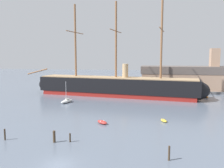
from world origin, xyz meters
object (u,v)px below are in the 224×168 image
dinghy_mid_right (164,120)px  mooring_piling_midwater (70,138)px  tall_ship (116,86)px  dockside_warehouse_right (195,79)px  seagull_in_flight (73,71)px  dinghy_near_centre (102,122)px  mooring_piling_left_pair (54,137)px  sailboat_alongside_bow (67,101)px  dinghy_far_right (206,97)px  mooring_piling_nearest (169,153)px  mooring_piling_right_pair (5,134)px  motorboat_far_left (49,91)px

dinghy_mid_right → mooring_piling_midwater: (-15.37, -14.33, 0.45)m
tall_ship → dinghy_mid_right: (14.60, -29.51, -3.17)m
dockside_warehouse_right → seagull_in_flight: size_ratio=34.74×
dinghy_near_centre → mooring_piling_left_pair: mooring_piling_left_pair is taller
dinghy_near_centre → mooring_piling_left_pair: (-5.39, -11.36, 0.62)m
seagull_in_flight → sailboat_alongside_bow: bearing=129.3°
dinghy_far_right → mooring_piling_nearest: size_ratio=1.56×
dinghy_far_right → mooring_piling_right_pair: mooring_piling_right_pair is taller
motorboat_far_left → mooring_piling_nearest: bearing=-52.0°
sailboat_alongside_bow → dinghy_far_right: bearing=20.3°
mooring_piling_left_pair → dockside_warehouse_right: 68.28m
seagull_in_flight → tall_ship: bearing=65.2°
sailboat_alongside_bow → mooring_piling_nearest: 43.38m
dinghy_near_centre → dinghy_far_right: dinghy_far_right is taller
sailboat_alongside_bow → mooring_piling_nearest: size_ratio=3.22×
sailboat_alongside_bow → motorboat_far_left: (-13.72, 17.74, 0.08)m
dockside_warehouse_right → mooring_piling_nearest: bearing=-102.7°
dinghy_near_centre → dockside_warehouse_right: 55.80m
dinghy_mid_right → mooring_piling_nearest: size_ratio=1.19×
mooring_piling_nearest → seagull_in_flight: (-22.95, 29.43, 8.80)m
dinghy_near_centre → mooring_piling_midwater: mooring_piling_midwater is taller
mooring_piling_midwater → mooring_piling_right_pair: bearing=-175.0°
mooring_piling_left_pair → dinghy_mid_right: bearing=40.0°
sailboat_alongside_bow → motorboat_far_left: sailboat_alongside_bow is taller
sailboat_alongside_bow → seagull_in_flight: size_ratio=4.95×
tall_ship → dinghy_mid_right: bearing=-63.7°
mooring_piling_midwater → dockside_warehouse_right: (29.47, 59.66, 4.20)m
tall_ship → dinghy_near_centre: 33.30m
tall_ship → mooring_piling_right_pair: size_ratio=34.84×
dinghy_mid_right → sailboat_alongside_bow: bearing=150.1°
tall_ship → motorboat_far_left: size_ratio=15.33×
dinghy_far_right → seagull_in_flight: size_ratio=2.41×
dinghy_mid_right → mooring_piling_left_pair: (-17.78, -14.93, 0.69)m
mooring_piling_left_pair → dockside_warehouse_right: dockside_warehouse_right is taller
mooring_piling_nearest → mooring_piling_midwater: bearing=164.4°
tall_ship → mooring_piling_midwater: tall_ship is taller
dinghy_mid_right → mooring_piling_midwater: size_ratio=1.66×
mooring_piling_midwater → seagull_in_flight: (-7.83, 25.19, 9.09)m
sailboat_alongside_bow → dinghy_far_right: (42.07, 15.57, -0.19)m
sailboat_alongside_bow → motorboat_far_left: size_ratio=1.50×
motorboat_far_left → mooring_piling_nearest: (40.51, -51.85, 0.38)m
tall_ship → dockside_warehouse_right: tall_ship is taller
motorboat_far_left → dinghy_far_right: (55.80, -2.17, -0.26)m
dinghy_far_right → seagull_in_flight: (-38.24, -20.26, 9.45)m
tall_ship → mooring_piling_right_pair: tall_ship is taller
dinghy_far_right → dockside_warehouse_right: (-0.94, 14.20, 4.56)m
dinghy_mid_right → mooring_piling_midwater: 21.02m
dinghy_mid_right → mooring_piling_right_pair: mooring_piling_right_pair is taller
mooring_piling_left_pair → sailboat_alongside_bow: bearing=106.9°
sailboat_alongside_bow → dinghy_far_right: sailboat_alongside_bow is taller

